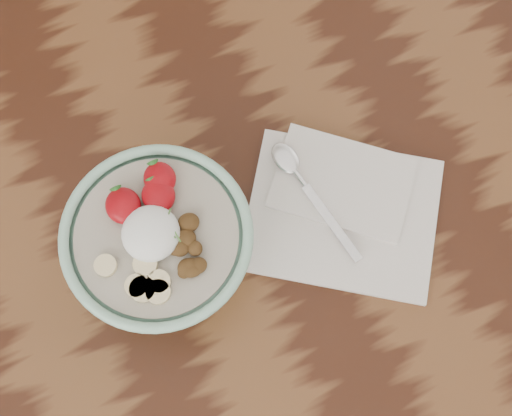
{
  "coord_description": "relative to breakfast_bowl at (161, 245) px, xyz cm",
  "views": [
    {
      "loc": [
        -13.12,
        -25.13,
        159.43
      ],
      "look_at": [
        -3.72,
        -4.83,
        87.24
      ],
      "focal_mm": 50.0,
      "sensor_mm": 36.0,
      "label": 1
    }
  ],
  "objects": [
    {
      "name": "table",
      "position": [
        14.53,
        2.85,
        -16.43
      ],
      "size": [
        160.0,
        90.0,
        75.0
      ],
      "color": "#35180D",
      "rests_on": "ground"
    },
    {
      "name": "breakfast_bowl",
      "position": [
        0.0,
        0.0,
        0.0
      ],
      "size": [
        20.84,
        20.84,
        14.14
      ],
      "rotation": [
        0.0,
        0.0,
        -0.05
      ],
      "color": "#94C7AE",
      "rests_on": "table"
    },
    {
      "name": "spoon",
      "position": [
        18.6,
        2.82,
        -5.33
      ],
      "size": [
        4.73,
        17.92,
        0.93
      ],
      "rotation": [
        0.0,
        0.0,
        0.15
      ],
      "color": "silver",
      "rests_on": "napkin"
    },
    {
      "name": "napkin",
      "position": [
        22.01,
        -3.17,
        -6.54
      ],
      "size": [
        29.42,
        28.44,
        1.41
      ],
      "rotation": [
        0.0,
        0.0,
        -0.63
      ],
      "color": "silver",
      "rests_on": "table"
    }
  ]
}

